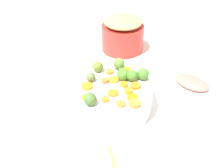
{
  "coord_description": "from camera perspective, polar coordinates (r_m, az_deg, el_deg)",
  "views": [
    {
      "loc": [
        -0.04,
        0.65,
        0.63
      ],
      "look_at": [
        0.02,
        0.01,
        0.12
      ],
      "focal_mm": 38.38,
      "sensor_mm": 36.0,
      "label": 1
    }
  ],
  "objects": [
    {
      "name": "carrot_slice_2",
      "position": [
        0.77,
        4.86,
        -3.18
      ],
      "size": [
        0.05,
        0.05,
        0.01
      ],
      "primitive_type": "cylinder",
      "rotation": [
        0.0,
        0.0,
        2.67
      ],
      "color": "orange",
      "rests_on": "serving_bowl_carrots"
    },
    {
      "name": "carrot_slice_11",
      "position": [
        0.83,
        -1.73,
        0.78
      ],
      "size": [
        0.03,
        0.03,
        0.01
      ],
      "primitive_type": "cylinder",
      "rotation": [
        0.0,
        0.0,
        4.83
      ],
      "color": "orange",
      "rests_on": "serving_bowl_carrots"
    },
    {
      "name": "stuffing_mound",
      "position": [
        1.15,
        2.65,
        14.66
      ],
      "size": [
        0.18,
        0.18,
        0.04
      ],
      "primitive_type": "ellipsoid",
      "color": "tan",
      "rests_on": "metal_pot"
    },
    {
      "name": "ham_slice_main",
      "position": [
        1.0,
        18.52,
        0.39
      ],
      "size": [
        0.17,
        0.16,
        0.02
      ],
      "primitive_type": "ellipsoid",
      "rotation": [
        0.0,
        0.0,
        5.67
      ],
      "color": "#C37064",
      "rests_on": "ham_plate"
    },
    {
      "name": "carrot_slice_0",
      "position": [
        0.76,
        -1.6,
        -3.72
      ],
      "size": [
        0.03,
        0.03,
        0.01
      ],
      "primitive_type": "cylinder",
      "rotation": [
        0.0,
        0.0,
        1.15
      ],
      "color": "orange",
      "rests_on": "serving_bowl_carrots"
    },
    {
      "name": "carrot_slice_7",
      "position": [
        0.77,
        -6.09,
        -3.21
      ],
      "size": [
        0.04,
        0.04,
        0.01
      ],
      "primitive_type": "cylinder",
      "rotation": [
        0.0,
        0.0,
        1.0
      ],
      "color": "orange",
      "rests_on": "serving_bowl_carrots"
    },
    {
      "name": "carrot_slice_9",
      "position": [
        0.84,
        0.41,
        1.02
      ],
      "size": [
        0.05,
        0.05,
        0.01
      ],
      "primitive_type": "cylinder",
      "rotation": [
        0.0,
        0.0,
        5.07
      ],
      "color": "orange",
      "rests_on": "serving_bowl_carrots"
    },
    {
      "name": "carrot_slice_6",
      "position": [
        0.75,
        2.14,
        -4.76
      ],
      "size": [
        0.04,
        0.04,
        0.01
      ],
      "primitive_type": "cylinder",
      "rotation": [
        0.0,
        0.0,
        3.46
      ],
      "color": "orange",
      "rests_on": "serving_bowl_carrots"
    },
    {
      "name": "brussels_sprout_1",
      "position": [
        0.85,
        7.36,
        2.4
      ],
      "size": [
        0.04,
        0.04,
        0.04
      ],
      "primitive_type": "sphere",
      "color": "#497D2D",
      "rests_on": "serving_bowl_carrots"
    },
    {
      "name": "brussels_sprout_0",
      "position": [
        0.88,
        -3.36,
        4.13
      ],
      "size": [
        0.04,
        0.04,
        0.04
      ],
      "primitive_type": "sphere",
      "color": "olive",
      "rests_on": "serving_bowl_carrots"
    },
    {
      "name": "carrot_slice_4",
      "position": [
        0.75,
        5.43,
        -4.69
      ],
      "size": [
        0.05,
        0.05,
        0.01
      ],
      "primitive_type": "cylinder",
      "rotation": [
        0.0,
        0.0,
        5.71
      ],
      "color": "orange",
      "rests_on": "serving_bowl_carrots"
    },
    {
      "name": "carrot_slice_13",
      "position": [
        0.88,
        -0.55,
        2.91
      ],
      "size": [
        0.04,
        0.04,
        0.01
      ],
      "primitive_type": "cylinder",
      "rotation": [
        0.0,
        0.0,
        0.72
      ],
      "color": "orange",
      "rests_on": "serving_bowl_carrots"
    },
    {
      "name": "brussels_sprout_2",
      "position": [
        0.84,
        -5.09,
        1.69
      ],
      "size": [
        0.03,
        0.03,
        0.03
      ],
      "primitive_type": "sphere",
      "color": "#5F723C",
      "rests_on": "serving_bowl_carrots"
    },
    {
      "name": "brussels_sprout_5",
      "position": [
        0.84,
        4.74,
        2.06
      ],
      "size": [
        0.04,
        0.04,
        0.04
      ],
      "primitive_type": "sphere",
      "color": "#4A882B",
      "rests_on": "serving_bowl_carrots"
    },
    {
      "name": "carrot_slice_5",
      "position": [
        0.82,
        2.88,
        -0.1
      ],
      "size": [
        0.04,
        0.04,
        0.01
      ],
      "primitive_type": "cylinder",
      "rotation": [
        0.0,
        0.0,
        3.96
      ],
      "color": "orange",
      "rests_on": "serving_bowl_carrots"
    },
    {
      "name": "tabletop",
      "position": [
        0.9,
        1.37,
        -5.25
      ],
      "size": [
        2.4,
        2.4,
        0.02
      ],
      "primitive_type": "cube",
      "color": "white",
      "rests_on": "ground"
    },
    {
      "name": "carrot_slice_8",
      "position": [
        0.82,
        -5.93,
        -0.53
      ],
      "size": [
        0.05,
        0.05,
        0.01
      ],
      "primitive_type": "cylinder",
      "rotation": [
        0.0,
        0.0,
        5.74
      ],
      "color": "orange",
      "rests_on": "serving_bowl_carrots"
    },
    {
      "name": "metal_pot",
      "position": [
        1.19,
        2.53,
        10.98
      ],
      "size": [
        0.2,
        0.2,
        0.12
      ],
      "primitive_type": "cylinder",
      "color": "red",
      "rests_on": "tabletop"
    },
    {
      "name": "carrot_slice_1",
      "position": [
        0.89,
        3.66,
        3.53
      ],
      "size": [
        0.04,
        0.04,
        0.01
      ],
      "primitive_type": "cylinder",
      "rotation": [
        0.0,
        0.0,
        0.78
      ],
      "color": "orange",
      "rests_on": "serving_bowl_carrots"
    },
    {
      "name": "carrot_slice_10",
      "position": [
        0.82,
        5.59,
        -0.47
      ],
      "size": [
        0.04,
        0.04,
        0.01
      ],
      "primitive_type": "cylinder",
      "rotation": [
        0.0,
        0.0,
        0.08
      ],
      "color": "orange",
      "rests_on": "serving_bowl_carrots"
    },
    {
      "name": "brussels_sprout_6",
      "position": [
        0.89,
        1.64,
        4.88
      ],
      "size": [
        0.04,
        0.04,
        0.04
      ],
      "primitive_type": "sphere",
      "color": "olive",
      "rests_on": "serving_bowl_carrots"
    },
    {
      "name": "brussels_sprout_3",
      "position": [
        0.74,
        -5.24,
        -3.6
      ],
      "size": [
        0.04,
        0.04,
        0.04
      ],
      "primitive_type": "sphere",
      "color": "#4A6D32",
      "rests_on": "serving_bowl_carrots"
    },
    {
      "name": "carrot_slice_3",
      "position": [
        0.79,
        3.9,
        -1.65
      ],
      "size": [
        0.03,
        0.03,
        0.01
      ],
      "primitive_type": "cylinder",
      "rotation": [
        0.0,
        0.0,
        4.45
      ],
      "color": "orange",
      "rests_on": "serving_bowl_carrots"
    },
    {
      "name": "brussels_sprout_4",
      "position": [
        0.84,
        2.65,
        2.34
      ],
      "size": [
        0.04,
        0.04,
        0.04
      ],
      "primitive_type": "sphere",
      "color": "#4B8529",
      "rests_on": "serving_bowl_carrots"
    },
    {
      "name": "ham_plate",
      "position": [
        1.02,
        18.47,
        -0.18
      ],
      "size": [
        0.22,
        0.22,
        0.01
      ],
      "primitive_type": "cylinder",
      "color": "white",
      "rests_on": "tabletop"
    },
    {
      "name": "carrot_slice_12",
      "position": [
        0.79,
        0.2,
        -2.14
      ],
      "size": [
        0.04,
        0.04,
        0.01
      ],
      "primitive_type": "cylinder",
      "rotation": [
        0.0,
        0.0,
        1.36
      ],
      "color": "orange",
      "rests_on": "serving_bowl_carrots"
    },
    {
      "name": "serving_bowl_carrots",
      "position": [
        0.85,
        -0.0,
        -3.02
      ],
      "size": [
        0.28,
        0.28,
        0.09
      ],
      "primitive_type": "cylinder",
      "color": "white",
      "rests_on": "tabletop"
    }
  ]
}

